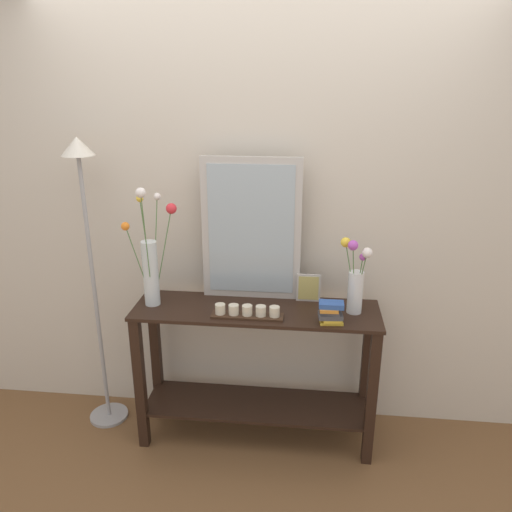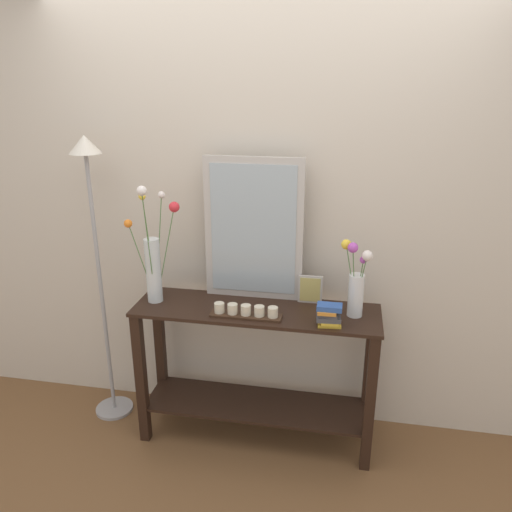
{
  "view_description": "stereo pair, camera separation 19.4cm",
  "coord_description": "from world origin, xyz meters",
  "px_view_note": "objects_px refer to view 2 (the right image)",
  "views": [
    {
      "loc": [
        0.28,
        -2.53,
        2.09
      ],
      "look_at": [
        0.0,
        0.0,
        1.17
      ],
      "focal_mm": 35.12,
      "sensor_mm": 36.0,
      "label": 1
    },
    {
      "loc": [
        0.47,
        -2.5,
        2.09
      ],
      "look_at": [
        0.0,
        0.0,
        1.17
      ],
      "focal_mm": 35.12,
      "sensor_mm": 36.0,
      "label": 2
    }
  ],
  "objects_px": {
    "tall_vase_left": "(154,259)",
    "book_stack": "(329,315)",
    "floor_lamp": "(95,237)",
    "mirror_leaning": "(253,230)",
    "console_table": "(256,361)",
    "picture_frame_small": "(310,289)",
    "vase_right": "(356,285)",
    "candle_tray": "(246,312)"
  },
  "relations": [
    {
      "from": "picture_frame_small",
      "to": "book_stack",
      "type": "distance_m",
      "value": 0.29
    },
    {
      "from": "mirror_leaning",
      "to": "floor_lamp",
      "type": "relative_size",
      "value": 0.46
    },
    {
      "from": "console_table",
      "to": "tall_vase_left",
      "type": "height_order",
      "value": "tall_vase_left"
    },
    {
      "from": "vase_right",
      "to": "console_table",
      "type": "bearing_deg",
      "value": -178.66
    },
    {
      "from": "picture_frame_small",
      "to": "floor_lamp",
      "type": "xyz_separation_m",
      "value": [
        -1.26,
        -0.07,
        0.27
      ]
    },
    {
      "from": "tall_vase_left",
      "to": "mirror_leaning",
      "type": "bearing_deg",
      "value": 16.8
    },
    {
      "from": "tall_vase_left",
      "to": "vase_right",
      "type": "bearing_deg",
      "value": 0.61
    },
    {
      "from": "tall_vase_left",
      "to": "picture_frame_small",
      "type": "height_order",
      "value": "tall_vase_left"
    },
    {
      "from": "console_table",
      "to": "picture_frame_small",
      "type": "bearing_deg",
      "value": 25.62
    },
    {
      "from": "console_table",
      "to": "mirror_leaning",
      "type": "bearing_deg",
      "value": 105.44
    },
    {
      "from": "tall_vase_left",
      "to": "book_stack",
      "type": "bearing_deg",
      "value": -7.27
    },
    {
      "from": "console_table",
      "to": "picture_frame_small",
      "type": "relative_size",
      "value": 8.36
    },
    {
      "from": "floor_lamp",
      "to": "mirror_leaning",
      "type": "bearing_deg",
      "value": 6.06
    },
    {
      "from": "tall_vase_left",
      "to": "book_stack",
      "type": "relative_size",
      "value": 5.24
    },
    {
      "from": "console_table",
      "to": "candle_tray",
      "type": "distance_m",
      "value": 0.38
    },
    {
      "from": "candle_tray",
      "to": "picture_frame_small",
      "type": "xyz_separation_m",
      "value": [
        0.33,
        0.24,
        0.05
      ]
    },
    {
      "from": "mirror_leaning",
      "to": "candle_tray",
      "type": "relative_size",
      "value": 2.1
    },
    {
      "from": "book_stack",
      "to": "candle_tray",
      "type": "bearing_deg",
      "value": 177.03
    },
    {
      "from": "console_table",
      "to": "vase_right",
      "type": "relative_size",
      "value": 3.21
    },
    {
      "from": "book_stack",
      "to": "floor_lamp",
      "type": "bearing_deg",
      "value": 172.03
    },
    {
      "from": "vase_right",
      "to": "floor_lamp",
      "type": "distance_m",
      "value": 1.52
    },
    {
      "from": "console_table",
      "to": "book_stack",
      "type": "height_order",
      "value": "book_stack"
    },
    {
      "from": "tall_vase_left",
      "to": "floor_lamp",
      "type": "bearing_deg",
      "value": 170.21
    },
    {
      "from": "console_table",
      "to": "floor_lamp",
      "type": "xyz_separation_m",
      "value": [
        -0.97,
        0.07,
        0.69
      ]
    },
    {
      "from": "picture_frame_small",
      "to": "floor_lamp",
      "type": "height_order",
      "value": "floor_lamp"
    },
    {
      "from": "tall_vase_left",
      "to": "book_stack",
      "type": "height_order",
      "value": "tall_vase_left"
    },
    {
      "from": "mirror_leaning",
      "to": "vase_right",
      "type": "bearing_deg",
      "value": -14.55
    },
    {
      "from": "mirror_leaning",
      "to": "picture_frame_small",
      "type": "distance_m",
      "value": 0.47
    },
    {
      "from": "vase_right",
      "to": "candle_tray",
      "type": "distance_m",
      "value": 0.61
    },
    {
      "from": "tall_vase_left",
      "to": "floor_lamp",
      "type": "relative_size",
      "value": 0.4
    },
    {
      "from": "console_table",
      "to": "book_stack",
      "type": "distance_m",
      "value": 0.59
    },
    {
      "from": "tall_vase_left",
      "to": "vase_right",
      "type": "relative_size",
      "value": 1.64
    },
    {
      "from": "mirror_leaning",
      "to": "vase_right",
      "type": "xyz_separation_m",
      "value": [
        0.59,
        -0.15,
        -0.23
      ]
    },
    {
      "from": "vase_right",
      "to": "floor_lamp",
      "type": "bearing_deg",
      "value": 177.96
    },
    {
      "from": "candle_tray",
      "to": "picture_frame_small",
      "type": "bearing_deg",
      "value": 36.62
    },
    {
      "from": "vase_right",
      "to": "book_stack",
      "type": "distance_m",
      "value": 0.23
    },
    {
      "from": "console_table",
      "to": "tall_vase_left",
      "type": "relative_size",
      "value": 1.96
    },
    {
      "from": "vase_right",
      "to": "picture_frame_small",
      "type": "bearing_deg",
      "value": 153.32
    },
    {
      "from": "vase_right",
      "to": "book_stack",
      "type": "xyz_separation_m",
      "value": [
        -0.13,
        -0.14,
        -0.12
      ]
    },
    {
      "from": "floor_lamp",
      "to": "console_table",
      "type": "bearing_deg",
      "value": -3.92
    },
    {
      "from": "vase_right",
      "to": "book_stack",
      "type": "height_order",
      "value": "vase_right"
    },
    {
      "from": "vase_right",
      "to": "candle_tray",
      "type": "xyz_separation_m",
      "value": [
        -0.58,
        -0.12,
        -0.16
      ]
    }
  ]
}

